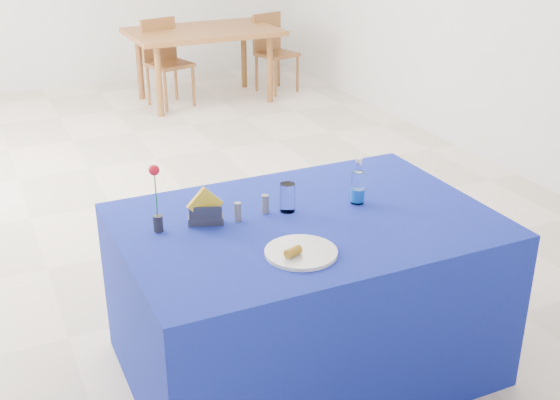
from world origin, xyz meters
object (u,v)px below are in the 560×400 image
object	(u,v)px
chair_bg_left	(165,56)
chair_bg_right	(272,47)
blue_table	(305,295)
water_bottle	(358,188)
plate	(301,252)
oak_table	(203,37)

from	to	relation	value
chair_bg_left	chair_bg_right	world-z (taller)	chair_bg_left
blue_table	water_bottle	world-z (taller)	water_bottle
blue_table	chair_bg_right	xyz separation A→B (m)	(1.93, 4.64, 0.11)
plate	water_bottle	bearing A→B (deg)	36.54
oak_table	chair_bg_right	distance (m)	0.86
water_bottle	oak_table	distance (m)	4.56
water_bottle	plate	bearing A→B (deg)	-143.46
water_bottle	chair_bg_right	xyz separation A→B (m)	(1.65, 4.58, -0.34)
plate	oak_table	size ratio (longest dim) A/B	0.19
blue_table	oak_table	size ratio (longest dim) A/B	1.05
blue_table	chair_bg_left	world-z (taller)	chair_bg_left
blue_table	water_bottle	size ratio (longest dim) A/B	7.44
plate	blue_table	xyz separation A→B (m)	(0.17, 0.28, -0.39)
blue_table	oak_table	bearing A→B (deg)	76.38
plate	chair_bg_left	size ratio (longest dim) A/B	0.33
blue_table	plate	bearing A→B (deg)	-120.86
chair_bg_left	chair_bg_right	size ratio (longest dim) A/B	1.04
blue_table	chair_bg_right	size ratio (longest dim) A/B	1.90
oak_table	chair_bg_left	xyz separation A→B (m)	(-0.41, 0.04, -0.17)
chair_bg_left	chair_bg_right	distance (m)	1.24
plate	oak_table	bearing A→B (deg)	75.28
water_bottle	chair_bg_right	size ratio (longest dim) A/B	0.26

